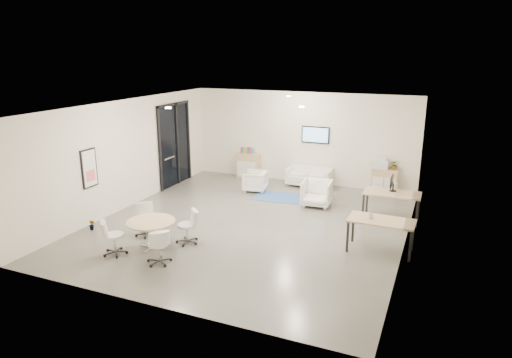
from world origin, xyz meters
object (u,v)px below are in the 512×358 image
object	(u,v)px
round_table	(151,224)
armchair_right	(317,192)
sideboard_left	(248,166)
desk_front	(381,223)
loveseat	(310,177)
armchair_left	(255,180)
sideboard_right	(384,181)
desk_rear	(392,195)

from	to	relation	value
round_table	armchair_right	bearing A→B (deg)	58.57
sideboard_left	desk_front	distance (m)	7.18
loveseat	armchair_right	world-z (taller)	armchair_right
round_table	desk_front	bearing A→B (deg)	21.13
loveseat	armchair_left	size ratio (longest dim) A/B	2.05
sideboard_right	armchair_left	bearing A→B (deg)	-160.44
sideboard_left	armchair_left	distance (m)	1.66
sideboard_right	desk_rear	bearing A→B (deg)	-78.24
sideboard_left	desk_rear	world-z (taller)	sideboard_left
armchair_left	desk_front	bearing A→B (deg)	45.52
sideboard_right	desk_front	distance (m)	4.74
desk_rear	desk_front	size ratio (longest dim) A/B	1.00
armchair_right	sideboard_left	bearing A→B (deg)	142.52
armchair_right	armchair_left	bearing A→B (deg)	159.64
armchair_left	desk_front	xyz separation A→B (m)	(4.57, -3.27, 0.33)
desk_front	sideboard_right	bearing A→B (deg)	98.09
armchair_left	round_table	xyz separation A→B (m)	(-0.46, -5.21, 0.23)
sideboard_left	desk_front	size ratio (longest dim) A/B	0.61
armchair_left	desk_front	world-z (taller)	desk_front
sideboard_left	round_table	world-z (taller)	sideboard_left
armchair_right	round_table	xyz separation A→B (m)	(-2.77, -4.53, 0.17)
armchair_right	desk_rear	bearing A→B (deg)	-13.28
sideboard_right	sideboard_left	bearing A→B (deg)	-179.86
loveseat	desk_rear	world-z (taller)	desk_rear
armchair_left	sideboard_left	bearing A→B (deg)	-157.54
desk_rear	sideboard_right	bearing A→B (deg)	101.07
loveseat	desk_rear	bearing A→B (deg)	-36.52
sideboard_right	round_table	bearing A→B (deg)	-124.02
round_table	armchair_left	bearing A→B (deg)	84.99
sideboard_right	armchair_left	xyz separation A→B (m)	(-4.02, -1.43, -0.04)
desk_front	desk_rear	bearing A→B (deg)	92.27
sideboard_right	desk_front	world-z (taller)	sideboard_right
armchair_left	armchair_right	size ratio (longest dim) A/B	0.86
armchair_right	desk_rear	world-z (taller)	armchair_right
round_table	desk_rear	bearing A→B (deg)	39.91
armchair_left	round_table	size ratio (longest dim) A/B	0.66
armchair_right	desk_front	world-z (taller)	armchair_right
sideboard_left	armchair_right	size ratio (longest dim) A/B	1.07
sideboard_left	loveseat	size ratio (longest dim) A/B	0.60
sideboard_left	armchair_right	distance (m)	3.81
sideboard_left	loveseat	world-z (taller)	sideboard_left
sideboard_left	round_table	bearing A→B (deg)	-86.48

